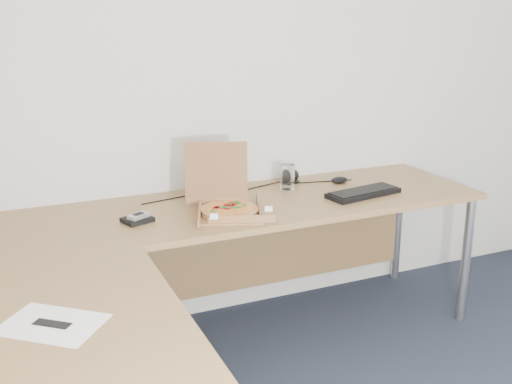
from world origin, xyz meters
name	(u,v)px	position (x,y,z in m)	size (l,w,h in m)	color
desk	(202,251)	(-0.82, 0.97, 0.70)	(2.50, 2.20, 0.73)	olive
pizza_box	(228,206)	(-0.59, 1.29, 0.77)	(0.30, 0.35, 0.30)	#96663F
drinking_glass	(288,177)	(-0.15, 1.54, 0.80)	(0.07, 0.07, 0.13)	silver
keyboard	(363,193)	(0.15, 1.28, 0.74)	(0.40, 0.14, 0.02)	black
mouse	(339,180)	(0.16, 1.53, 0.75)	(0.10, 0.06, 0.03)	black
wallet	(137,220)	(-1.00, 1.34, 0.74)	(0.12, 0.10, 0.02)	black
phone	(139,216)	(-0.99, 1.34, 0.76)	(0.09, 0.05, 0.02)	#B2B5BA
paper_sheet	(52,324)	(-1.45, 0.54, 0.73)	(0.30, 0.21, 0.00)	white
dome_speaker	(291,175)	(-0.08, 1.65, 0.77)	(0.10, 0.10, 0.08)	black
cable_bundle	(246,190)	(-0.36, 1.61, 0.73)	(0.57, 0.04, 0.01)	black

